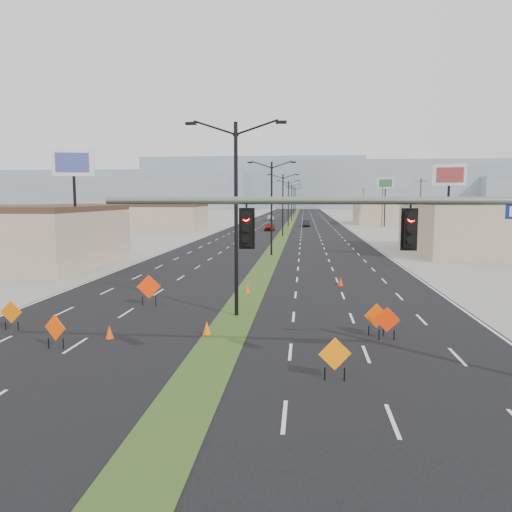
# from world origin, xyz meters

# --- Properties ---
(ground) EXTENTS (600.00, 600.00, 0.00)m
(ground) POSITION_xyz_m (0.00, 0.00, 0.00)
(ground) COLOR gray
(ground) RESTS_ON ground
(road_surface) EXTENTS (25.00, 400.00, 0.02)m
(road_surface) POSITION_xyz_m (0.00, 100.00, 0.00)
(road_surface) COLOR black
(road_surface) RESTS_ON ground
(median_strip) EXTENTS (2.00, 400.00, 0.04)m
(median_strip) POSITION_xyz_m (0.00, 100.00, 0.00)
(median_strip) COLOR #364F1C
(median_strip) RESTS_ON ground
(building_sw_far) EXTENTS (30.00, 14.00, 4.50)m
(building_sw_far) POSITION_xyz_m (-32.00, 85.00, 2.25)
(building_sw_far) COLOR tan
(building_sw_far) RESTS_ON ground
(building_se_far) EXTENTS (44.00, 16.00, 5.00)m
(building_se_far) POSITION_xyz_m (38.00, 110.00, 2.50)
(building_se_far) COLOR tan
(building_se_far) RESTS_ON ground
(mesa_west) EXTENTS (180.00, 50.00, 22.00)m
(mesa_west) POSITION_xyz_m (-120.00, 280.00, 11.00)
(mesa_west) COLOR gray
(mesa_west) RESTS_ON ground
(mesa_center) EXTENTS (220.00, 50.00, 28.00)m
(mesa_center) POSITION_xyz_m (40.00, 300.00, 14.00)
(mesa_center) COLOR gray
(mesa_center) RESTS_ON ground
(mesa_backdrop) EXTENTS (140.00, 50.00, 32.00)m
(mesa_backdrop) POSITION_xyz_m (-30.00, 320.00, 16.00)
(mesa_backdrop) COLOR gray
(mesa_backdrop) RESTS_ON ground
(signal_mast) EXTENTS (16.30, 0.60, 8.00)m
(signal_mast) POSITION_xyz_m (8.56, 2.00, 4.79)
(signal_mast) COLOR slate
(signal_mast) RESTS_ON ground
(streetlight_0) EXTENTS (5.15, 0.24, 10.02)m
(streetlight_0) POSITION_xyz_m (0.00, 12.00, 5.42)
(streetlight_0) COLOR black
(streetlight_0) RESTS_ON ground
(streetlight_1) EXTENTS (5.15, 0.24, 10.02)m
(streetlight_1) POSITION_xyz_m (0.00, 40.00, 5.42)
(streetlight_1) COLOR black
(streetlight_1) RESTS_ON ground
(streetlight_2) EXTENTS (5.15, 0.24, 10.02)m
(streetlight_2) POSITION_xyz_m (0.00, 68.00, 5.42)
(streetlight_2) COLOR black
(streetlight_2) RESTS_ON ground
(streetlight_3) EXTENTS (5.15, 0.24, 10.02)m
(streetlight_3) POSITION_xyz_m (0.00, 96.00, 5.42)
(streetlight_3) COLOR black
(streetlight_3) RESTS_ON ground
(streetlight_4) EXTENTS (5.15, 0.24, 10.02)m
(streetlight_4) POSITION_xyz_m (0.00, 124.00, 5.42)
(streetlight_4) COLOR black
(streetlight_4) RESTS_ON ground
(streetlight_5) EXTENTS (5.15, 0.24, 10.02)m
(streetlight_5) POSITION_xyz_m (0.00, 152.00, 5.42)
(streetlight_5) COLOR black
(streetlight_5) RESTS_ON ground
(streetlight_6) EXTENTS (5.15, 0.24, 10.02)m
(streetlight_6) POSITION_xyz_m (0.00, 180.00, 5.42)
(streetlight_6) COLOR black
(streetlight_6) RESTS_ON ground
(utility_pole_1) EXTENTS (1.60, 0.20, 9.00)m
(utility_pole_1) POSITION_xyz_m (20.00, 60.00, 4.67)
(utility_pole_1) COLOR #4C3823
(utility_pole_1) RESTS_ON ground
(utility_pole_2) EXTENTS (1.60, 0.20, 9.00)m
(utility_pole_2) POSITION_xyz_m (20.00, 95.00, 4.67)
(utility_pole_2) COLOR #4C3823
(utility_pole_2) RESTS_ON ground
(utility_pole_3) EXTENTS (1.60, 0.20, 9.00)m
(utility_pole_3) POSITION_xyz_m (20.00, 130.00, 4.67)
(utility_pole_3) COLOR #4C3823
(utility_pole_3) RESTS_ON ground
(car_left) EXTENTS (1.89, 4.43, 1.49)m
(car_left) POSITION_xyz_m (-3.05, 81.34, 0.75)
(car_left) COLOR maroon
(car_left) RESTS_ON ground
(car_mid) EXTENTS (1.62, 4.40, 1.44)m
(car_mid) POSITION_xyz_m (3.90, 95.75, 0.72)
(car_mid) COLOR black
(car_mid) RESTS_ON ground
(car_far) EXTENTS (2.44, 5.18, 1.46)m
(car_far) POSITION_xyz_m (-5.93, 125.82, 0.73)
(car_far) COLOR #9FA5A8
(car_far) RESTS_ON ground
(construction_sign_0) EXTENTS (1.08, 0.06, 1.43)m
(construction_sign_0) POSITION_xyz_m (-10.07, 8.06, 0.84)
(construction_sign_0) COLOR #D65D04
(construction_sign_0) RESTS_ON ground
(construction_sign_1) EXTENTS (1.05, 0.38, 1.45)m
(construction_sign_1) POSITION_xyz_m (-6.61, 5.52, 0.85)
(construction_sign_1) COLOR #FF4805
(construction_sign_1) RESTS_ON ground
(construction_sign_2) EXTENTS (1.33, 0.35, 1.81)m
(construction_sign_2) POSITION_xyz_m (-5.34, 13.94, 1.07)
(construction_sign_2) COLOR #FF3305
(construction_sign_2) RESTS_ON ground
(construction_sign_3) EXTENTS (1.11, 0.22, 1.49)m
(construction_sign_3) POSITION_xyz_m (6.78, 8.83, 0.87)
(construction_sign_3) COLOR #D54104
(construction_sign_3) RESTS_ON ground
(construction_sign_4) EXTENTS (1.12, 0.28, 1.51)m
(construction_sign_4) POSITION_xyz_m (4.58, 3.00, 0.88)
(construction_sign_4) COLOR orange
(construction_sign_4) RESTS_ON ground
(construction_sign_5) EXTENTS (1.10, 0.22, 1.48)m
(construction_sign_5) POSITION_xyz_m (7.14, 8.15, 0.86)
(construction_sign_5) COLOR #F63005
(construction_sign_5) RESTS_ON ground
(cone_0) EXTENTS (0.38, 0.38, 0.62)m
(cone_0) POSITION_xyz_m (-5.00, 7.20, 0.31)
(cone_0) COLOR #F44005
(cone_0) RESTS_ON ground
(cone_1) EXTENTS (0.53, 0.53, 0.68)m
(cone_1) POSITION_xyz_m (-0.83, 8.12, 0.34)
(cone_1) COLOR #FD6305
(cone_1) RESTS_ON ground
(cone_2) EXTENTS (0.51, 0.51, 0.65)m
(cone_2) POSITION_xyz_m (6.10, 21.58, 0.33)
(cone_2) COLOR #EC2F04
(cone_2) RESTS_ON ground
(cone_3) EXTENTS (0.41, 0.41, 0.59)m
(cone_3) POSITION_xyz_m (-0.14, 18.37, 0.29)
(cone_3) COLOR #F95305
(cone_3) RESTS_ON ground
(pole_sign_west) EXTENTS (3.32, 1.03, 10.16)m
(pole_sign_west) POSITION_xyz_m (-15.25, 25.94, 8.34)
(pole_sign_west) COLOR black
(pole_sign_west) RESTS_ON ground
(pole_sign_east_near) EXTENTS (3.04, 1.26, 9.43)m
(pole_sign_east_near) POSITION_xyz_m (17.41, 36.69, 7.69)
(pole_sign_east_near) COLOR black
(pole_sign_east_near) RESTS_ON ground
(pole_sign_east_far) EXTENTS (3.37, 1.46, 10.57)m
(pole_sign_east_far) POSITION_xyz_m (20.83, 96.99, 8.69)
(pole_sign_east_far) COLOR black
(pole_sign_east_far) RESTS_ON ground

